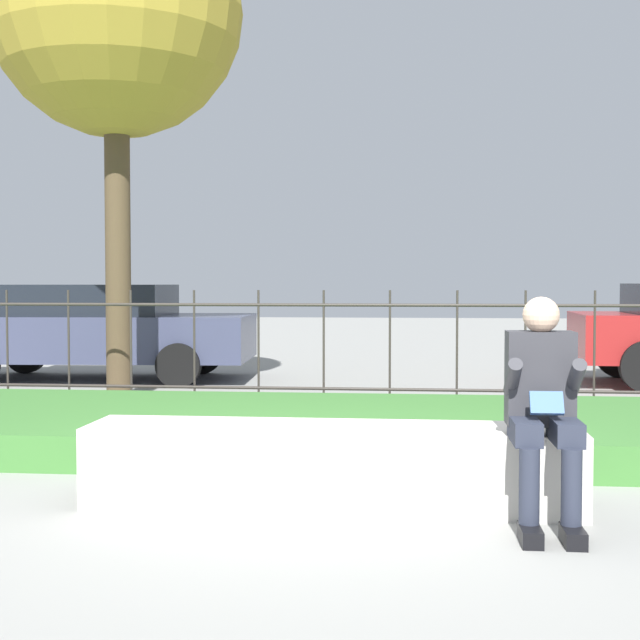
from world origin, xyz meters
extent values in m
plane|color=gray|center=(0.00, 0.00, 0.00)|extent=(60.00, 60.00, 0.00)
cube|color=beige|center=(0.08, 0.00, 0.25)|extent=(3.03, 0.60, 0.50)
cube|color=#9B978F|center=(0.08, 0.00, 0.04)|extent=(2.90, 0.55, 0.08)
cube|color=black|center=(1.19, -0.70, 0.04)|extent=(0.11, 0.26, 0.09)
cylinder|color=#282D3D|center=(1.19, -0.64, 0.29)|extent=(0.11, 0.11, 0.41)
cube|color=#282D3D|center=(1.19, -0.43, 0.56)|extent=(0.15, 0.42, 0.13)
cube|color=black|center=(1.41, -0.70, 0.04)|extent=(0.11, 0.26, 0.09)
cylinder|color=#282D3D|center=(1.41, -0.64, 0.29)|extent=(0.11, 0.11, 0.41)
cube|color=#282D3D|center=(1.41, -0.43, 0.56)|extent=(0.15, 0.42, 0.13)
cube|color=#333338|center=(1.30, -0.22, 0.83)|extent=(0.38, 0.24, 0.54)
sphere|color=#DBB293|center=(1.30, -0.24, 1.19)|extent=(0.21, 0.21, 0.21)
cylinder|color=#333338|center=(1.13, -0.38, 0.85)|extent=(0.08, 0.29, 0.24)
cylinder|color=#333338|center=(1.47, -0.38, 0.85)|extent=(0.08, 0.29, 0.24)
cube|color=#335689|center=(1.30, -0.48, 0.72)|extent=(0.18, 0.09, 0.13)
cube|color=#3D7533|center=(0.00, 2.06, 0.14)|extent=(10.35, 2.72, 0.27)
cylinder|color=#332D28|center=(0.00, 3.89, 0.26)|extent=(8.35, 0.03, 0.03)
cylinder|color=#332D28|center=(0.00, 3.89, 1.14)|extent=(8.35, 0.03, 0.03)
cylinder|color=#332D28|center=(-3.83, 3.89, 0.65)|extent=(0.02, 0.02, 1.30)
cylinder|color=#332D28|center=(-3.13, 3.89, 0.65)|extent=(0.02, 0.02, 1.30)
cylinder|color=#332D28|center=(-2.43, 3.89, 0.65)|extent=(0.02, 0.02, 1.30)
cylinder|color=#332D28|center=(-1.74, 3.89, 0.65)|extent=(0.02, 0.02, 1.30)
cylinder|color=#332D28|center=(-1.04, 3.89, 0.65)|extent=(0.02, 0.02, 1.30)
cylinder|color=#332D28|center=(-0.35, 3.89, 0.65)|extent=(0.02, 0.02, 1.30)
cylinder|color=#332D28|center=(0.35, 3.89, 0.65)|extent=(0.02, 0.02, 1.30)
cylinder|color=#332D28|center=(1.04, 3.89, 0.65)|extent=(0.02, 0.02, 1.30)
cylinder|color=#332D28|center=(1.74, 3.89, 0.65)|extent=(0.02, 0.02, 1.30)
cylinder|color=#332D28|center=(2.43, 3.89, 0.65)|extent=(0.02, 0.02, 1.30)
cylinder|color=black|center=(3.59, 7.86, 0.33)|extent=(0.66, 0.23, 0.65)
cube|color=#383D56|center=(-3.88, 6.80, 0.61)|extent=(4.47, 2.08, 0.63)
cube|color=black|center=(-4.05, 6.79, 1.14)|extent=(2.49, 1.74, 0.43)
cylinder|color=black|center=(-2.47, 5.99, 0.29)|extent=(0.60, 0.23, 0.59)
cylinder|color=black|center=(-2.58, 7.77, 0.29)|extent=(0.60, 0.23, 0.59)
cylinder|color=black|center=(-5.28, 7.61, 0.29)|extent=(0.60, 0.23, 0.59)
cylinder|color=#4C3D28|center=(-2.81, 4.59, 1.85)|extent=(0.29, 0.29, 3.71)
sphere|color=olive|center=(-2.81, 4.59, 4.51)|extent=(2.91, 2.91, 2.91)
camera|label=1|loc=(0.56, -5.43, 1.37)|focal=50.00mm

